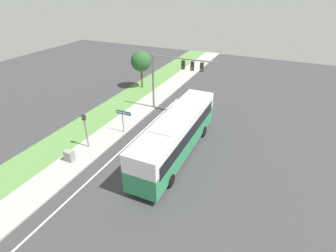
% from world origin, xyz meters
% --- Properties ---
extents(ground_plane, '(80.00, 80.00, 0.00)m').
position_xyz_m(ground_plane, '(0.00, 0.00, 0.00)').
color(ground_plane, '#38383A').
extents(sidewalk, '(2.80, 80.00, 0.12)m').
position_xyz_m(sidewalk, '(-6.20, 0.00, 0.06)').
color(sidewalk, '#9E9E99').
rests_on(sidewalk, ground_plane).
extents(grass_verge, '(3.60, 80.00, 0.10)m').
position_xyz_m(grass_verge, '(-9.40, 0.00, 0.05)').
color(grass_verge, '#568442').
rests_on(grass_verge, ground_plane).
extents(lane_divider_near, '(0.14, 30.00, 0.01)m').
position_xyz_m(lane_divider_near, '(-3.60, 0.00, 0.00)').
color(lane_divider_near, silver).
rests_on(lane_divider_near, ground_plane).
extents(bus, '(2.69, 12.44, 3.76)m').
position_xyz_m(bus, '(0.94, 3.87, 2.08)').
color(bus, '#2D8956').
rests_on(bus, ground_plane).
extents(signal_gantry, '(7.32, 0.41, 6.40)m').
position_xyz_m(signal_gantry, '(-2.49, 11.32, 4.75)').
color(signal_gantry, slate).
rests_on(signal_gantry, ground_plane).
extents(pedestrian_signal, '(0.28, 0.34, 3.25)m').
position_xyz_m(pedestrian_signal, '(-6.50, 1.50, 2.20)').
color(pedestrian_signal, slate).
rests_on(pedestrian_signal, ground_plane).
extents(street_sign, '(1.59, 0.08, 2.45)m').
position_xyz_m(street_sign, '(-4.99, 5.00, 1.77)').
color(street_sign, slate).
rests_on(street_sign, ground_plane).
extents(utility_cabinet, '(0.71, 0.53, 0.93)m').
position_xyz_m(utility_cabinet, '(-6.52, -0.77, 0.58)').
color(utility_cabinet, gray).
rests_on(utility_cabinet, sidewalk).
extents(roadside_tree, '(2.70, 2.70, 4.98)m').
position_xyz_m(roadside_tree, '(-9.53, 16.51, 3.71)').
color(roadside_tree, brown).
rests_on(roadside_tree, grass_verge).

